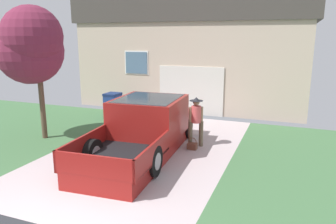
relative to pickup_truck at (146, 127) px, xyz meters
name	(u,v)px	position (x,y,z in m)	size (l,w,h in m)	color
pickup_truck	(146,127)	(0.00, 0.00, 0.00)	(2.41, 5.49, 1.60)	maroon
person_with_hat	(196,118)	(1.32, 0.90, 0.21)	(0.45, 0.43, 1.61)	brown
handbag	(192,146)	(1.31, 0.56, -0.61)	(0.29, 0.22, 0.38)	brown
house_with_garage	(197,52)	(-0.69, 7.79, 1.95)	(11.31, 5.56, 5.28)	#C1AD98
front_yard_tree	(31,45)	(-4.00, -0.26, 2.45)	(2.42, 2.27, 4.44)	brown
wheeled_trash_bin	(113,104)	(-3.25, 3.48, -0.16)	(0.60, 0.72, 1.04)	navy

